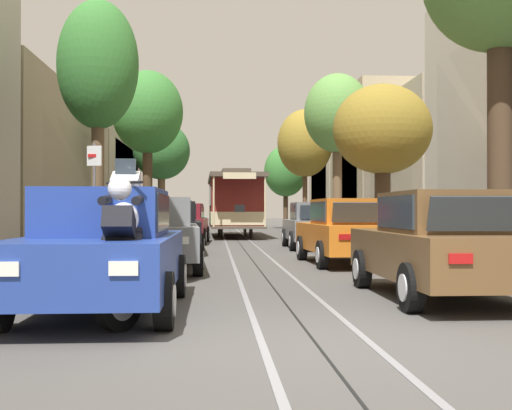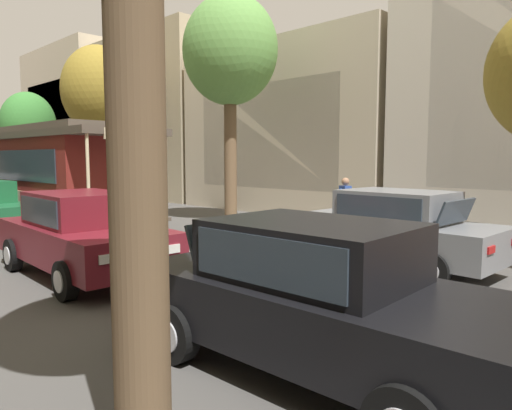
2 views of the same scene
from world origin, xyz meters
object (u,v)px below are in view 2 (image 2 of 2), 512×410
(parked_car_black_mid_left, at_px, (319,297))
(street_tree_kerb_right_mid, at_px, (230,53))
(street_tree_kerb_right_fourth, at_px, (98,90))
(street_tree_kerb_right_far, at_px, (28,125))
(pedestrian_on_left_pavement, at_px, (345,203))
(parked_car_maroon_fourth_left, at_px, (83,234))
(parked_car_grey_mid_right, at_px, (391,229))
(cable_car_trolley, at_px, (52,175))

(parked_car_black_mid_left, bearing_deg, street_tree_kerb_right_mid, 52.60)
(street_tree_kerb_right_fourth, distance_m, street_tree_kerb_right_far, 8.27)
(parked_car_black_mid_left, distance_m, pedestrian_on_left_pavement, 8.90)
(street_tree_kerb_right_mid, xyz_separation_m, street_tree_kerb_right_fourth, (-0.25, 8.76, -0.40))
(parked_car_black_mid_left, xyz_separation_m, street_tree_kerb_right_fourth, (6.71, 17.86, 4.49))
(parked_car_maroon_fourth_left, xyz_separation_m, street_tree_kerb_right_far, (6.36, 20.38, 3.33))
(parked_car_black_mid_left, bearing_deg, parked_car_grey_mid_right, 21.03)
(street_tree_kerb_right_mid, distance_m, street_tree_kerb_right_fourth, 8.77)
(street_tree_kerb_right_mid, bearing_deg, parked_car_grey_mid_right, -106.78)
(parked_car_black_mid_left, height_order, street_tree_kerb_right_fourth, street_tree_kerb_right_fourth)
(parked_car_black_mid_left, height_order, cable_car_trolley, cable_car_trolley)
(parked_car_maroon_fourth_left, distance_m, pedestrian_on_left_pavement, 7.44)
(parked_car_grey_mid_right, bearing_deg, parked_car_maroon_fourth_left, 140.67)
(pedestrian_on_left_pavement, bearing_deg, street_tree_kerb_right_far, 92.77)
(street_tree_kerb_right_far, bearing_deg, street_tree_kerb_right_fourth, -88.29)
(parked_car_black_mid_left, relative_size, parked_car_grey_mid_right, 1.01)
(parked_car_grey_mid_right, height_order, street_tree_kerb_right_far, street_tree_kerb_right_far)
(parked_car_maroon_fourth_left, bearing_deg, cable_car_trolley, 72.19)
(street_tree_kerb_right_fourth, height_order, cable_car_trolley, street_tree_kerb_right_fourth)
(street_tree_kerb_right_far, bearing_deg, cable_car_trolley, -107.10)
(parked_car_black_mid_left, distance_m, street_tree_kerb_right_far, 27.03)
(street_tree_kerb_right_mid, height_order, street_tree_kerb_right_fourth, street_tree_kerb_right_mid)
(parked_car_maroon_fourth_left, xyz_separation_m, street_tree_kerb_right_fourth, (6.61, 12.20, 4.49))
(parked_car_maroon_fourth_left, height_order, pedestrian_on_left_pavement, pedestrian_on_left_pavement)
(street_tree_kerb_right_mid, bearing_deg, street_tree_kerb_right_fourth, 91.63)
(parked_car_black_mid_left, xyz_separation_m, street_tree_kerb_right_mid, (6.96, 9.10, 4.90))
(pedestrian_on_left_pavement, bearing_deg, parked_car_black_mid_left, -147.30)
(parked_car_maroon_fourth_left, relative_size, street_tree_kerb_right_far, 0.74)
(parked_car_black_mid_left, distance_m, street_tree_kerb_right_fourth, 19.60)
(street_tree_kerb_right_mid, bearing_deg, parked_car_maroon_fourth_left, -153.34)
(pedestrian_on_left_pavement, bearing_deg, parked_car_grey_mid_right, -132.48)
(street_tree_kerb_right_far, bearing_deg, parked_car_black_mid_left, -103.94)
(street_tree_kerb_right_fourth, bearing_deg, parked_car_grey_mid_right, -96.91)
(parked_car_black_mid_left, relative_size, street_tree_kerb_right_far, 0.74)
(cable_car_trolley, bearing_deg, street_tree_kerb_right_fourth, 50.16)
(street_tree_kerb_right_fourth, xyz_separation_m, cable_car_trolley, (-4.37, -5.24, -3.63))
(street_tree_kerb_right_mid, relative_size, street_tree_kerb_right_far, 1.26)
(street_tree_kerb_right_mid, distance_m, street_tree_kerb_right_far, 17.02)
(pedestrian_on_left_pavement, bearing_deg, cable_car_trolley, 123.44)
(parked_car_black_mid_left, distance_m, cable_car_trolley, 12.86)
(street_tree_kerb_right_far, xyz_separation_m, pedestrian_on_left_pavement, (1.03, -21.23, -3.18))
(street_tree_kerb_right_fourth, xyz_separation_m, street_tree_kerb_right_far, (-0.24, 8.18, -1.17))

